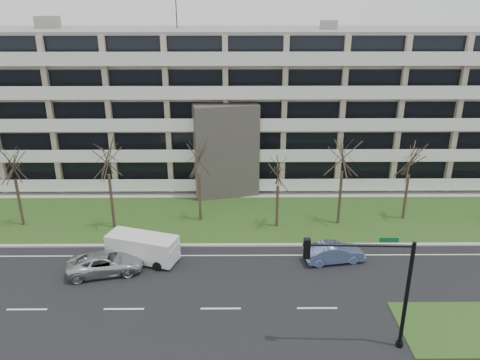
{
  "coord_description": "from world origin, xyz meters",
  "views": [
    {
      "loc": [
        1.02,
        -24.24,
        17.79
      ],
      "look_at": [
        1.27,
        10.0,
        4.73
      ],
      "focal_mm": 35.0,
      "sensor_mm": 36.0,
      "label": 1
    }
  ],
  "objects_px": {
    "blue_sedan": "(334,253)",
    "traffic_signal": "(372,278)",
    "silver_pickup": "(106,263)",
    "white_van": "(143,246)"
  },
  "relations": [
    {
      "from": "blue_sedan",
      "to": "traffic_signal",
      "type": "distance_m",
      "value": 9.7
    },
    {
      "from": "blue_sedan",
      "to": "white_van",
      "type": "height_order",
      "value": "white_van"
    },
    {
      "from": "silver_pickup",
      "to": "white_van",
      "type": "distance_m",
      "value": 2.9
    },
    {
      "from": "traffic_signal",
      "to": "silver_pickup",
      "type": "bearing_deg",
      "value": 156.84
    },
    {
      "from": "blue_sedan",
      "to": "white_van",
      "type": "relative_size",
      "value": 0.8
    },
    {
      "from": "blue_sedan",
      "to": "white_van",
      "type": "distance_m",
      "value": 13.9
    },
    {
      "from": "traffic_signal",
      "to": "blue_sedan",
      "type": "bearing_deg",
      "value": 91.89
    },
    {
      "from": "blue_sedan",
      "to": "traffic_signal",
      "type": "relative_size",
      "value": 0.65
    },
    {
      "from": "silver_pickup",
      "to": "blue_sedan",
      "type": "height_order",
      "value": "silver_pickup"
    },
    {
      "from": "silver_pickup",
      "to": "blue_sedan",
      "type": "distance_m",
      "value": 16.32
    }
  ]
}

